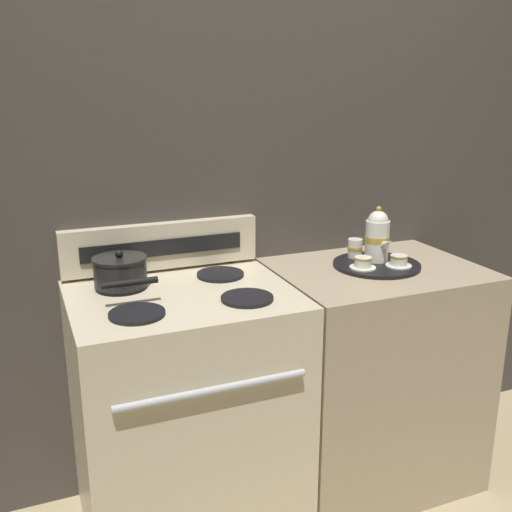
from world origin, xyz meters
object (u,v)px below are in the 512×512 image
object	(u,v)px
stove	(187,412)
teacup_left	(399,261)
creamer_jug	(355,248)
saucepan	(120,271)
serving_tray	(377,265)
teapot	(377,236)
teacup_right	(363,263)

from	to	relation	value
stove	teacup_left	bearing A→B (deg)	-3.48
stove	creamer_jug	distance (m)	0.91
saucepan	serving_tray	distance (m)	0.97
serving_tray	teapot	distance (m)	0.11
saucepan	creamer_jug	world-z (taller)	saucepan
teapot	serving_tray	bearing A→B (deg)	-119.05
stove	saucepan	size ratio (longest dim) A/B	3.25
teacup_left	stove	bearing A→B (deg)	176.52
stove	saucepan	bearing A→B (deg)	144.14
serving_tray	teacup_left	xyz separation A→B (m)	(0.05, -0.07, 0.03)
saucepan	teapot	distance (m)	0.99
teapot	stove	bearing A→B (deg)	-176.62
stove	serving_tray	xyz separation A→B (m)	(0.78, 0.02, 0.46)
teapot	teacup_left	bearing A→B (deg)	-69.79
teapot	creamer_jug	distance (m)	0.11
teacup_right	teacup_left	bearing A→B (deg)	-12.04
creamer_jug	teapot	bearing A→B (deg)	-53.27
serving_tray	creamer_jug	bearing A→B (deg)	110.21
saucepan	teacup_left	distance (m)	1.04
teapot	creamer_jug	bearing A→B (deg)	126.73
serving_tray	teacup_left	distance (m)	0.09
teacup_right	creamer_jug	size ratio (longest dim) A/B	1.32
stove	serving_tray	size ratio (longest dim) A/B	2.73
teacup_left	teacup_right	distance (m)	0.14
serving_tray	creamer_jug	distance (m)	0.12
saucepan	teapot	xyz separation A→B (m)	(0.98, -0.08, 0.05)
stove	teapot	xyz separation A→B (m)	(0.80, 0.05, 0.57)
stove	creamer_jug	xyz separation A→B (m)	(0.75, 0.12, 0.51)
teapot	teacup_left	distance (m)	0.13
saucepan	teacup_right	xyz separation A→B (m)	(0.88, -0.15, -0.03)
teapot	creamer_jug	xyz separation A→B (m)	(-0.05, 0.07, -0.06)
teacup_right	creamer_jug	distance (m)	0.15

